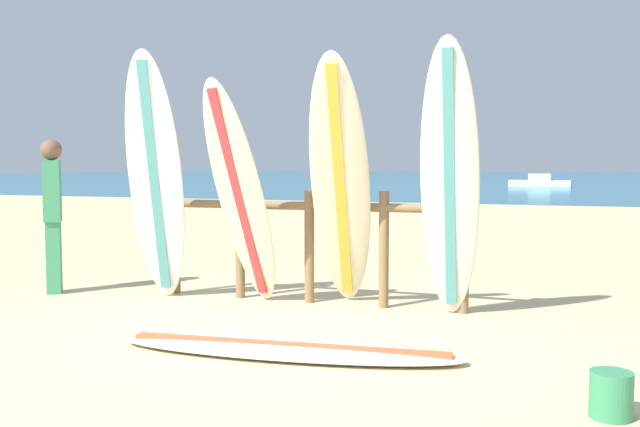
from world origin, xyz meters
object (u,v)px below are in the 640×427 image
Objects in this scene: surfboard_leaning_left at (240,196)px; beachgoer_standing at (53,209)px; small_boat_offshore at (540,182)px; surfboard_leaning_center at (450,182)px; surfboard_rack at (309,234)px; surfboard_lying_on_sand at (287,349)px; surfboard_leaning_center_left at (340,186)px; sand_bucket at (611,395)px; surfboard_leaning_far_left at (155,178)px.

surfboard_leaning_left is 2.10m from beachgoer_standing.
small_boat_offshore is at bearing 87.81° from surfboard_leaning_left.
surfboard_rack is at bearing 166.17° from surfboard_leaning_center.
surfboard_leaning_left is 1.32× the size of beachgoer_standing.
beachgoer_standing reaches higher than surfboard_rack.
surfboard_leaning_center_left is at bearing 93.23° from surfboard_lying_on_sand.
sand_bucket is at bearing -43.76° from surfboard_leaning_center_left.
surfboard_leaning_center is 1.49× the size of beachgoer_standing.
surfboard_leaning_far_left is 0.72× the size of small_boat_offshore.
surfboard_leaning_far_left is 2.73m from surfboard_leaning_center.
surfboard_lying_on_sand is 2.11m from sand_bucket.
surfboard_leaning_left is (-0.49, -0.44, 0.37)m from surfboard_rack.
surfboard_leaning_far_left reaches higher than small_boat_offshore.
surfboard_lying_on_sand is (0.97, -1.29, -0.98)m from surfboard_leaning_left.
surfboard_leaning_far_left reaches higher than surfboard_rack.
beachgoer_standing is (-1.22, 0.04, -0.31)m from surfboard_leaning_far_left.
small_boat_offshore is (2.18, 33.94, -0.91)m from surfboard_leaning_far_left.
sand_bucket is (2.51, -2.30, -0.52)m from surfboard_rack.
surfboard_lying_on_sand is at bearing -74.64° from surfboard_rack.
surfboard_leaning_center reaches higher than beachgoer_standing.
surfboard_rack reaches higher than sand_bucket.
beachgoer_standing reaches higher than sand_bucket.
surfboard_leaning_center_left is at bearing 2.36° from beachgoer_standing.
surfboard_rack is at bearing -91.38° from small_boat_offshore.
surfboard_leaning_center is (0.96, -0.05, 0.05)m from surfboard_leaning_center_left.
surfboard_leaning_far_left reaches higher than surfboard_leaning_center_left.
beachgoer_standing is at bearing -95.72° from small_boat_offshore.
surfboard_leaning_left is 0.91m from surfboard_leaning_center_left.
sand_bucket is at bearing -25.67° from surfboard_leaning_far_left.
surfboard_leaning_far_left reaches higher than beachgoer_standing.
surfboard_leaning_center_left reaches higher than surfboard_leaning_left.
surfboard_rack is 12.29× the size of sand_bucket.
surfboard_rack is at bearing 41.95° from surfboard_leaning_left.
surfboard_rack is at bearing 105.36° from surfboard_lying_on_sand.
surfboard_leaning_far_left reaches higher than surfboard_leaning_left.
beachgoer_standing is (-3.94, -0.07, -0.30)m from surfboard_leaning_center.
beachgoer_standing is (-2.09, 0.04, -0.17)m from surfboard_leaning_left.
surfboard_leaning_left is 33.98m from small_boat_offshore.
beachgoer_standing is at bearing -178.98° from surfboard_leaning_center.
surfboard_leaning_center is 3.95m from beachgoer_standing.
surfboard_leaning_center is (2.72, 0.11, -0.01)m from surfboard_leaning_far_left.
surfboard_lying_on_sand is 10.30× the size of sand_bucket.
small_boat_offshore is at bearing 89.30° from surfboard_leaning_center_left.
surfboard_leaning_center reaches higher than sand_bucket.
surfboard_rack is at bearing 137.42° from sand_bucket.
beachgoer_standing is 0.48× the size of small_boat_offshore.
surfboard_leaning_center_left is at bearing -90.70° from small_boat_offshore.
sand_bucket is (1.70, -35.81, -0.14)m from small_boat_offshore.
beachgoer_standing is (-2.59, -0.40, 0.20)m from surfboard_rack.
surfboard_leaning_far_left is at bearing -1.75° from beachgoer_standing.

